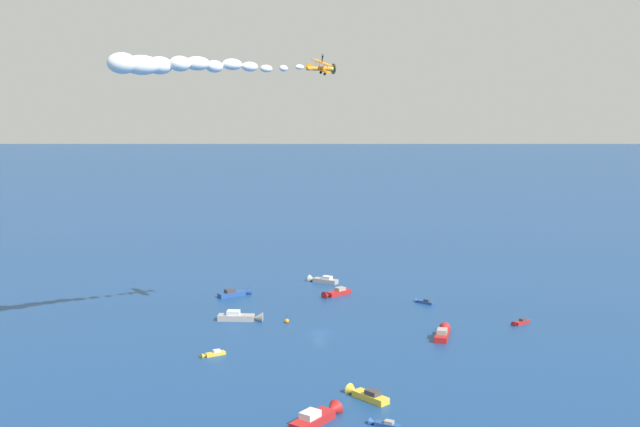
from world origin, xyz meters
TOP-DOWN VIEW (x-y plane):
  - ground_plane at (0.00, 0.00)m, footprint 2000.00×2000.00m
  - motorboat_near_centre at (27.50, -0.01)m, footprint 4.25×10.52m
  - motorboat_far_port at (46.13, 11.59)m, footprint 4.85×4.61m
  - motorboat_far_stbd at (0.85, 34.82)m, footprint 7.85×8.04m
  - motorboat_inshore at (14.95, -49.82)m, footprint 5.22×3.15m
  - motorboat_offshore at (-19.47, 8.55)m, footprint 10.81×3.24m
  - motorboat_trailing at (-20.56, -18.02)m, footprint 4.97×4.06m
  - motorboat_ahead at (11.69, -38.19)m, footprint 8.03×7.46m
  - motorboat_mid_cluster at (4.40, -49.02)m, footprint 8.12×11.00m
  - motorboat_outer_ring_a at (-25.86, 32.08)m, footprint 8.61×7.60m
  - motorboat_outer_ring_b at (-4.28, 50.13)m, footprint 9.27×5.89m
  - motorboat_outer_ring_c at (24.28, 28.98)m, footprint 5.13×4.15m
  - marker_buoy at (-8.63, 7.71)m, footprint 1.10×1.10m
  - biplane_lead at (0.25, 0.14)m, footprint 6.95×6.83m
  - wingwalker_lead at (0.55, -0.27)m, footprint 0.60×0.80m
  - smoke_trail_lead at (-27.92, -19.54)m, footprint 36.10×26.96m

SIDE VIEW (x-z plane):
  - ground_plane at x=0.00m, z-range 0.00..0.00m
  - marker_buoy at x=-8.63m, z-range -0.66..1.44m
  - motorboat_inshore at x=14.95m, z-range -0.34..1.14m
  - motorboat_trailing at x=-20.56m, z-range -0.34..1.15m
  - motorboat_outer_ring_c at x=24.28m, z-range -0.35..1.18m
  - motorboat_far_port at x=46.13m, z-range -0.36..1.19m
  - motorboat_ahead at x=11.69m, z-range -0.58..1.95m
  - motorboat_far_stbd at x=0.85m, z-range -0.60..2.00m
  - motorboat_outer_ring_b at x=-4.28m, z-range -0.61..2.04m
  - motorboat_outer_ring_a at x=-25.86m, z-range -0.61..2.05m
  - motorboat_near_centre at x=27.50m, z-range -0.68..2.29m
  - motorboat_offshore at x=-19.47m, z-range -0.72..2.39m
  - motorboat_mid_cluster at x=4.40m, z-range -0.74..2.48m
  - smoke_trail_lead at x=-27.92m, z-range 56.38..61.41m
  - biplane_lead at x=0.25m, z-range 57.17..60.86m
  - wingwalker_lead at x=0.55m, z-range 60.26..62.04m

